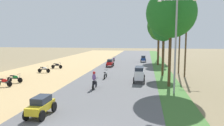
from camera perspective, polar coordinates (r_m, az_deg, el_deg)
parked_motorbike_nearest at (r=23.64m, az=-26.76°, el=-4.40°), size 1.80×0.54×0.94m
parked_motorbike_second at (r=25.17m, az=-24.36°, el=-3.63°), size 1.80×0.54×0.94m
parked_motorbike_third at (r=30.87m, az=-17.57°, el=-1.52°), size 1.80×0.54×0.94m
parked_motorbike_fourth at (r=34.46m, az=-14.40°, el=-0.59°), size 1.80×0.54×0.94m
median_tree_nearest at (r=21.59m, az=15.40°, el=12.65°), size 4.71×4.71×9.46m
median_tree_second at (r=27.57m, az=13.53°, el=8.63°), size 2.84×2.84×7.30m
median_tree_third at (r=38.34m, az=12.29°, el=8.01°), size 3.15×3.15×7.26m
median_tree_fourth at (r=43.86m, az=12.28°, el=9.53°), size 4.49×4.49×9.57m
streetlamp_near at (r=18.83m, az=16.55°, el=5.95°), size 3.16×0.20×8.00m
streetlamp_mid at (r=30.51m, az=13.72°, el=6.68°), size 3.16×0.20×8.45m
streetlamp_far at (r=47.34m, az=12.08°, el=6.11°), size 3.16×0.20×7.54m
utility_pole_near at (r=30.22m, az=17.51°, el=6.53°), size 1.80×0.20×9.37m
utility_pole_far at (r=27.62m, az=18.98°, el=5.31°), size 1.80×0.20×8.24m
car_sedan_yellow at (r=14.01m, az=-18.32°, el=-10.56°), size 1.10×2.26×1.19m
car_van_white at (r=23.14m, az=7.25°, el=-2.77°), size 1.19×2.41×1.67m
car_hatchback_red at (r=35.20m, az=-0.52°, el=0.09°), size 1.04×2.00×1.23m
car_hatchback_blue at (r=42.51m, az=8.31°, el=1.17°), size 1.04×2.00×1.23m
motorbike_foreground_rider at (r=20.13m, az=-4.69°, el=-4.65°), size 0.54×1.80×1.66m
motorbike_ahead_second at (r=25.28m, az=-1.75°, el=-2.94°), size 0.54×1.80×0.94m
motorbike_ahead_third at (r=42.50m, az=0.52°, el=1.01°), size 0.54×1.80×0.94m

